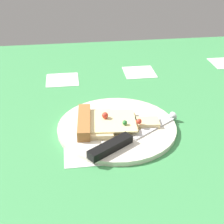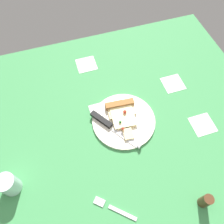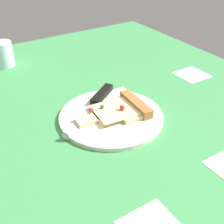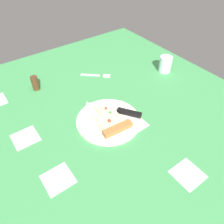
{
  "view_description": "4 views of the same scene",
  "coord_description": "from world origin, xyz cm",
  "px_view_note": "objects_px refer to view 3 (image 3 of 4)",
  "views": [
    {
      "loc": [
        18.36,
        59.34,
        40.03
      ],
      "look_at": [
        9.88,
        -2.97,
        3.88
      ],
      "focal_mm": 54.5,
      "sensor_mm": 36.0,
      "label": 1
    },
    {
      "loc": [
        -31.78,
        15.91,
        81.7
      ],
      "look_at": [
        12.78,
        1.76,
        3.08
      ],
      "focal_mm": 36.45,
      "sensor_mm": 36.0,
      "label": 2
    },
    {
      "loc": [
        -23.51,
        -53.39,
        41.65
      ],
      "look_at": [
        7.87,
        -4.07,
        3.39
      ],
      "focal_mm": 47.86,
      "sensor_mm": 36.0,
      "label": 3
    },
    {
      "loc": [
        59.07,
        -36.66,
        62.11
      ],
      "look_at": [
        7.32,
        0.98,
        2.27
      ],
      "focal_mm": 34.65,
      "sensor_mm": 36.0,
      "label": 4
    }
  ],
  "objects_px": {
    "plate": "(111,117)",
    "knife": "(94,103)",
    "drinking_glass": "(3,54)",
    "pizza_slice": "(121,109)"
  },
  "relations": [
    {
      "from": "plate",
      "to": "drinking_glass",
      "type": "height_order",
      "value": "drinking_glass"
    },
    {
      "from": "knife",
      "to": "drinking_glass",
      "type": "height_order",
      "value": "drinking_glass"
    },
    {
      "from": "knife",
      "to": "pizza_slice",
      "type": "bearing_deg",
      "value": 176.83
    },
    {
      "from": "knife",
      "to": "drinking_glass",
      "type": "relative_size",
      "value": 2.58
    },
    {
      "from": "plate",
      "to": "pizza_slice",
      "type": "relative_size",
      "value": 1.42
    },
    {
      "from": "drinking_glass",
      "to": "plate",
      "type": "bearing_deg",
      "value": -73.86
    },
    {
      "from": "plate",
      "to": "drinking_glass",
      "type": "relative_size",
      "value": 3.14
    },
    {
      "from": "pizza_slice",
      "to": "drinking_glass",
      "type": "xyz_separation_m",
      "value": [
        -0.16,
        0.46,
        0.02
      ]
    },
    {
      "from": "plate",
      "to": "knife",
      "type": "distance_m",
      "value": 0.06
    },
    {
      "from": "plate",
      "to": "knife",
      "type": "xyz_separation_m",
      "value": [
        -0.01,
        0.06,
        0.01
      ]
    }
  ]
}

